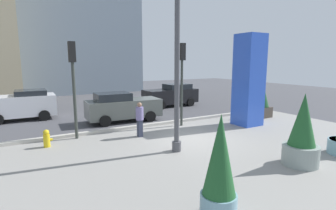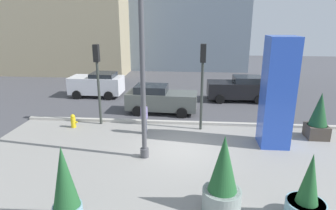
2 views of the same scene
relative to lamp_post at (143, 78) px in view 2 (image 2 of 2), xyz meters
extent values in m
plane|color=#47474C|center=(1.55, 5.02, -3.45)|extent=(60.00, 60.00, 0.00)
cube|color=gray|center=(1.55, -0.98, -3.45)|extent=(18.00, 10.00, 0.02)
cube|color=#B7B2A8|center=(1.55, 4.14, -3.37)|extent=(18.00, 0.24, 0.16)
cylinder|color=#4C4C51|center=(0.00, 0.00, -3.25)|extent=(0.36, 0.36, 0.40)
cylinder|color=#4C4C51|center=(0.00, 0.00, -0.07)|extent=(0.20, 0.20, 6.76)
cube|color=blue|center=(5.74, 1.77, -0.96)|extent=(1.27, 1.27, 4.99)
cylinder|color=gray|center=(2.95, -3.30, -3.10)|extent=(1.20, 1.20, 0.71)
cylinder|color=#382819|center=(2.95, -3.30, -2.77)|extent=(1.10, 1.10, 0.04)
cone|color=#235B2D|center=(2.95, -3.30, -1.86)|extent=(0.89, 0.89, 1.78)
cylinder|color=#7AA8B7|center=(5.37, -3.50, -3.17)|extent=(1.15, 1.15, 0.57)
cylinder|color=#382819|center=(5.37, -3.50, -2.90)|extent=(1.06, 1.06, 0.04)
cone|color=#235B2D|center=(5.37, -3.50, -2.10)|extent=(0.63, 0.63, 1.56)
cube|color=#4C4238|center=(8.11, 2.79, -3.12)|extent=(0.99, 0.99, 0.68)
cylinder|color=#382819|center=(8.11, 2.79, -2.80)|extent=(0.94, 0.94, 0.04)
cone|color=#1E4C28|center=(8.11, 2.79, -1.96)|extent=(0.87, 0.87, 1.64)
cylinder|color=#382819|center=(-1.53, -4.27, -2.90)|extent=(0.77, 0.77, 0.04)
cone|color=#235B2D|center=(-1.53, -4.27, -1.96)|extent=(0.75, 0.75, 1.85)
cylinder|color=gold|center=(-4.41, 3.10, -3.18)|extent=(0.26, 0.26, 0.55)
sphere|color=gold|center=(-4.41, 3.10, -2.82)|extent=(0.24, 0.24, 0.24)
cylinder|color=gold|center=(-4.24, 3.10, -3.15)|extent=(0.12, 0.10, 0.10)
cylinder|color=#333833|center=(-3.09, 3.76, -1.71)|extent=(0.14, 0.14, 3.48)
cube|color=black|center=(-3.09, 3.76, 0.48)|extent=(0.28, 0.32, 0.90)
sphere|color=red|center=(-3.09, 3.93, 0.21)|extent=(0.18, 0.18, 0.18)
cylinder|color=#333833|center=(2.44, 3.43, -1.66)|extent=(0.14, 0.14, 3.58)
cube|color=black|center=(2.44, 3.43, 0.58)|extent=(0.28, 0.32, 0.90)
sphere|color=yellow|center=(2.44, 3.60, 0.31)|extent=(0.18, 0.18, 0.18)
cube|color=silver|center=(-5.21, 9.54, -2.57)|extent=(3.88, 1.95, 1.22)
cube|color=#1E2328|center=(-4.63, 9.53, -1.81)|extent=(1.76, 1.68, 0.31)
cylinder|color=black|center=(-6.42, 8.63, -3.13)|extent=(0.64, 0.23, 0.64)
cylinder|color=black|center=(-6.38, 10.50, -3.13)|extent=(0.64, 0.23, 0.64)
cylinder|color=black|center=(-4.04, 8.58, -3.13)|extent=(0.64, 0.23, 0.64)
cylinder|color=black|center=(-4.00, 10.45, -3.13)|extent=(0.64, 0.23, 0.64)
cube|color=black|center=(5.17, 9.27, -2.64)|extent=(4.35, 1.88, 1.08)
cube|color=#1E2328|center=(5.81, 9.29, -1.90)|extent=(1.98, 1.60, 0.41)
cylinder|color=black|center=(3.86, 8.36, -3.13)|extent=(0.65, 0.24, 0.64)
cylinder|color=black|center=(3.81, 10.10, -3.13)|extent=(0.65, 0.24, 0.64)
cylinder|color=black|center=(6.53, 8.44, -3.13)|extent=(0.65, 0.24, 0.64)
cylinder|color=black|center=(6.47, 10.19, -3.13)|extent=(0.65, 0.24, 0.64)
cube|color=#565B56|center=(0.08, 6.09, -2.67)|extent=(4.38, 1.91, 1.02)
cube|color=#1E2328|center=(-0.57, 6.12, -1.94)|extent=(2.01, 1.60, 0.44)
cylinder|color=black|center=(1.45, 6.88, -3.13)|extent=(0.65, 0.25, 0.64)
cylinder|color=black|center=(1.37, 5.17, -3.13)|extent=(0.65, 0.25, 0.64)
cylinder|color=black|center=(-1.22, 7.01, -3.13)|extent=(0.65, 0.25, 0.64)
cylinder|color=black|center=(-1.30, 5.29, -3.13)|extent=(0.65, 0.25, 0.64)
cube|color=#33384C|center=(-0.44, 2.59, -3.05)|extent=(0.21, 0.28, 0.81)
cylinder|color=slate|center=(-0.44, 2.59, -2.33)|extent=(0.37, 0.37, 0.61)
sphere|color=#8C664C|center=(-0.44, 2.59, -1.92)|extent=(0.22, 0.22, 0.22)
camera|label=1|loc=(-5.24, -8.42, 0.06)|focal=27.88mm
camera|label=2|loc=(1.98, -11.12, 2.30)|focal=31.08mm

